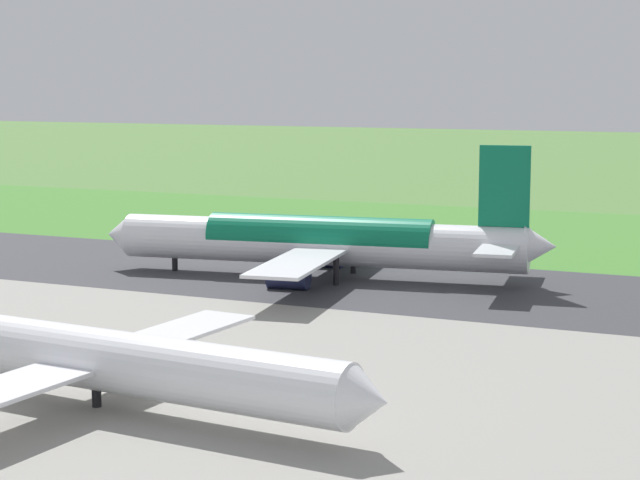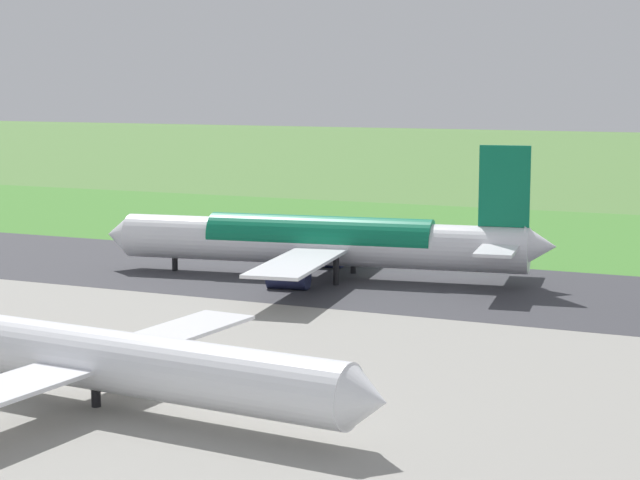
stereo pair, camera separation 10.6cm
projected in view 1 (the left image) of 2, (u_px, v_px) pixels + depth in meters
The scene contains 8 objects.
ground_plane at pixel (369, 282), 127.52m from camera, with size 800.00×800.00×0.00m, color #547F3D.
runway_asphalt at pixel (369, 282), 127.52m from camera, with size 600.00×32.04×0.06m, color #38383D.
apron_concrete at pixel (48, 423), 74.85m from camera, with size 440.00×110.00×0.05m, color gray.
grass_verge_foreground at pixel (467, 239), 162.45m from camera, with size 600.00×80.00×0.04m, color #478534.
airliner_main at pixel (323, 241), 129.29m from camera, with size 54.05×44.40×15.88m.
airliner_parked_mid at pixel (93, 357), 78.12m from camera, with size 45.31×37.10×13.22m.
no_stopping_sign at pixel (327, 225), 166.65m from camera, with size 0.60×0.10×2.40m.
traffic_cone_orange at pixel (310, 225), 175.74m from camera, with size 0.40×0.40×0.55m, color orange.
Camera 1 is at (-46.30, 116.86, 22.75)m, focal length 62.66 mm.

